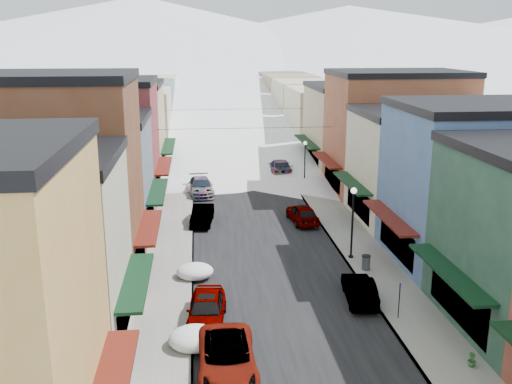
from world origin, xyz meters
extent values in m
cube|color=black|center=(0.00, 60.00, 0.01)|extent=(10.00, 160.00, 0.01)
cube|color=gray|center=(-6.60, 60.00, 0.07)|extent=(3.20, 160.00, 0.15)
cube|color=gray|center=(6.60, 60.00, 0.07)|extent=(3.20, 160.00, 0.15)
cube|color=slate|center=(-5.05, 60.00, 0.07)|extent=(0.10, 160.00, 0.15)
cube|color=slate|center=(5.05, 60.00, 0.07)|extent=(0.10, 160.00, 0.15)
cube|color=#BBB496|center=(-13.20, 12.50, 4.50)|extent=(10.00, 8.00, 9.00)
cube|color=black|center=(-7.60, 12.50, 3.20)|extent=(1.20, 6.80, 0.15)
cube|color=brown|center=(-13.70, 20.50, 6.00)|extent=(11.00, 8.00, 12.00)
cube|color=black|center=(-13.70, 20.50, 12.25)|extent=(11.20, 8.20, 0.50)
cube|color=#5B180F|center=(-7.60, 20.50, 3.20)|extent=(1.20, 6.80, 0.15)
cube|color=slate|center=(-13.20, 29.00, 4.25)|extent=(10.00, 9.00, 8.50)
cube|color=black|center=(-13.20, 29.00, 8.75)|extent=(10.20, 9.20, 0.50)
cube|color=black|center=(-7.60, 29.00, 3.20)|extent=(1.20, 7.65, 0.15)
cube|color=maroon|center=(-14.20, 38.00, 5.25)|extent=(12.00, 9.00, 10.50)
cube|color=black|center=(-14.20, 38.00, 10.75)|extent=(12.20, 9.20, 0.50)
cube|color=#5B180F|center=(-7.60, 38.00, 3.20)|extent=(1.20, 7.65, 0.15)
cube|color=tan|center=(-13.20, 48.00, 4.75)|extent=(10.00, 11.00, 9.50)
cube|color=black|center=(-13.20, 48.00, 9.75)|extent=(10.20, 11.20, 0.50)
cube|color=black|center=(-7.60, 48.00, 3.20)|extent=(1.20, 9.35, 0.15)
cube|color=black|center=(7.60, 12.00, 3.20)|extent=(1.20, 7.65, 0.15)
cube|color=#436397|center=(13.20, 21.00, 5.00)|extent=(10.00, 9.00, 10.00)
cube|color=black|center=(13.20, 21.00, 10.25)|extent=(10.20, 9.20, 0.50)
cube|color=#5B180F|center=(7.60, 21.00, 3.20)|extent=(1.20, 7.65, 0.15)
cube|color=beige|center=(13.70, 30.00, 4.25)|extent=(11.00, 9.00, 8.50)
cube|color=black|center=(13.70, 30.00, 8.75)|extent=(11.20, 9.20, 0.50)
cube|color=black|center=(7.60, 30.00, 3.20)|extent=(1.20, 7.65, 0.15)
cube|color=brown|center=(14.20, 39.00, 5.50)|extent=(12.00, 9.00, 11.00)
cube|color=black|center=(14.20, 39.00, 11.25)|extent=(12.20, 9.20, 0.50)
cube|color=#5B180F|center=(7.60, 39.00, 3.20)|extent=(1.20, 7.65, 0.15)
cube|color=tan|center=(13.20, 49.00, 4.50)|extent=(10.00, 11.00, 9.00)
cube|color=black|center=(13.20, 49.00, 9.25)|extent=(10.20, 11.20, 0.50)
cube|color=black|center=(7.60, 49.00, 3.20)|extent=(1.20, 9.35, 0.15)
cube|color=gray|center=(-12.50, 62.00, 4.00)|extent=(9.00, 13.00, 8.00)
cube|color=gray|center=(12.50, 62.00, 4.00)|extent=(9.00, 13.00, 8.00)
cube|color=gray|center=(-12.50, 76.00, 4.00)|extent=(9.00, 13.00, 8.00)
cube|color=gray|center=(12.50, 76.00, 4.00)|extent=(9.00, 13.00, 8.00)
cube|color=gray|center=(-12.50, 90.00, 4.00)|extent=(9.00, 13.00, 8.00)
cube|color=gray|center=(12.50, 90.00, 4.00)|extent=(9.00, 13.00, 8.00)
cube|color=gray|center=(-12.50, 104.00, 4.00)|extent=(9.00, 13.00, 8.00)
cube|color=gray|center=(12.50, 104.00, 4.00)|extent=(9.00, 13.00, 8.00)
cube|color=silver|center=(0.00, 225.00, 6.00)|extent=(360.00, 40.00, 12.00)
cone|color=white|center=(-30.00, 275.00, 17.00)|extent=(300.00, 300.00, 34.00)
cone|color=white|center=(70.00, 270.00, 15.00)|extent=(320.00, 320.00, 30.00)
cylinder|color=black|center=(0.00, 40.00, 6.20)|extent=(16.40, 0.04, 0.04)
cylinder|color=black|center=(0.00, 55.00, 6.20)|extent=(16.40, 0.04, 0.04)
imported|color=silver|center=(-3.50, 9.33, 0.77)|extent=(2.56, 5.52, 1.53)
imported|color=#929599|center=(-4.30, 13.93, 0.82)|extent=(2.36, 4.97, 1.64)
imported|color=black|center=(-4.30, 30.61, 0.73)|extent=(2.06, 4.55, 1.45)
imported|color=#9A9CA2|center=(-4.30, 39.54, 0.78)|extent=(2.57, 5.52, 1.56)
imported|color=black|center=(4.30, 15.78, 0.70)|extent=(1.93, 4.41, 1.41)
imported|color=gray|center=(3.68, 30.09, 0.77)|extent=(2.29, 4.68, 1.54)
imported|color=black|center=(4.30, 46.87, 0.84)|extent=(2.45, 5.84, 1.68)
imported|color=#A1A4A9|center=(-0.60, 62.62, 0.67)|extent=(1.65, 3.96, 1.34)
imported|color=white|center=(2.20, 63.84, 0.78)|extent=(2.75, 5.70, 1.57)
cylinder|color=black|center=(5.68, 13.30, 1.13)|extent=(0.05, 0.05, 1.96)
cube|color=#1D20A0|center=(5.68, 13.30, 1.84)|extent=(0.06, 0.27, 0.36)
cylinder|color=#505154|center=(5.87, 19.78, 0.60)|extent=(0.52, 0.52, 0.90)
cylinder|color=black|center=(5.87, 19.78, 1.07)|extent=(0.56, 0.56, 0.06)
cylinder|color=black|center=(5.49, 21.93, 0.21)|extent=(0.33, 0.33, 0.11)
cylinder|color=black|center=(5.49, 21.93, 2.38)|extent=(0.13, 0.13, 4.45)
sphere|color=white|center=(5.49, 21.93, 4.77)|extent=(0.40, 0.40, 0.40)
cylinder|color=black|center=(6.16, 42.29, 0.20)|extent=(0.30, 0.30, 0.10)
cylinder|color=black|center=(6.16, 42.29, 2.13)|extent=(0.12, 0.12, 3.97)
sphere|color=white|center=(6.16, 42.29, 4.27)|extent=(0.36, 0.36, 0.36)
imported|color=#2B5E2C|center=(7.37, 8.52, 0.47)|extent=(0.48, 0.48, 0.65)
ellipsoid|color=white|center=(-4.90, 11.57, 0.54)|extent=(2.54, 2.15, 1.07)
ellipsoid|color=white|center=(-4.70, 12.77, 0.27)|extent=(1.09, 0.98, 0.54)
ellipsoid|color=white|center=(-4.90, 19.81, 0.48)|extent=(2.28, 1.93, 0.97)
ellipsoid|color=white|center=(-4.70, 21.01, 0.24)|extent=(0.98, 0.88, 0.49)
ellipsoid|color=white|center=(-4.43, 40.01, 0.56)|extent=(2.63, 2.23, 1.11)
ellipsoid|color=white|center=(-4.23, 41.21, 0.28)|extent=(1.13, 1.01, 0.56)
camera|label=1|loc=(-4.54, -12.90, 14.27)|focal=40.00mm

